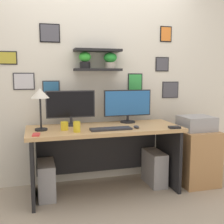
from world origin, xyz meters
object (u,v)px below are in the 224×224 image
scissors_tray (174,127)px  computer_mouse (136,127)px  desk (103,144)px  water_cup (77,127)px  printer (196,123)px  monitor_right (128,105)px  drawer_cabinet (195,157)px  monitor_left (71,106)px  coffee_mug (64,126)px  keyboard (111,129)px  desk_lamp (40,97)px  computer_tower_left (46,180)px  computer_tower_right (154,168)px  cell_phone (36,135)px

scissors_tray → computer_mouse: bearing=163.2°
desk → water_cup: water_cup is taller
computer_mouse → printer: size_ratio=0.24×
monitor_right → drawer_cabinet: size_ratio=0.89×
monitor_left → coffee_mug: bearing=-111.2°
keyboard → printer: bearing=6.3°
monitor_left → desk_lamp: (-0.34, -0.22, 0.13)m
monitor_left → drawer_cabinet: 1.63m
coffee_mug → water_cup: size_ratio=0.82×
drawer_cabinet → computer_tower_left: bearing=177.3°
computer_tower_left → computer_tower_right: size_ratio=0.98×
computer_mouse → computer_tower_left: bearing=168.3°
coffee_mug → cell_phone: bearing=-150.0°
desk_lamp → computer_tower_right: (1.32, 0.05, -0.90)m
computer_tower_right → drawer_cabinet: bearing=-11.1°
scissors_tray → coffee_mug: bearing=168.7°
monitor_left → desk: bearing=-25.2°
desk → computer_tower_right: bearing=-0.3°
desk → monitor_right: size_ratio=2.89×
computer_tower_left → water_cup: bearing=-35.3°
monitor_right → coffee_mug: (-0.79, -0.27, -0.17)m
monitor_right → coffee_mug: 0.85m
coffee_mug → computer_tower_right: coffee_mug is taller
monitor_left → monitor_right: monitor_left is taller
computer_mouse → coffee_mug: size_ratio=1.00×
coffee_mug → water_cup: water_cup is taller
desk → monitor_left: (-0.34, 0.16, 0.43)m
drawer_cabinet → printer: bearing=0.0°
coffee_mug → water_cup: 0.17m
desk_lamp → water_cup: 0.49m
keyboard → printer: (1.11, 0.12, -0.01)m
scissors_tray → drawer_cabinet: scissors_tray is taller
desk_lamp → printer: bearing=-1.4°
desk_lamp → drawer_cabinet: (1.82, -0.04, -0.77)m
water_cup → computer_tower_right: (0.97, 0.24, -0.60)m
desk → drawer_cabinet: size_ratio=2.56×
keyboard → desk_lamp: 0.81m
scissors_tray → desk: bearing=154.7°
keyboard → computer_mouse: size_ratio=4.89×
drawer_cabinet → computer_tower_right: 0.52m
drawer_cabinet → computer_tower_left: drawer_cabinet is taller
cell_phone → printer: (1.87, 0.17, -0.01)m
keyboard → drawer_cabinet: bearing=6.3°
water_cup → coffee_mug: bearing=129.5°
desk → scissors_tray: scissors_tray is taller
keyboard → computer_mouse: computer_mouse is taller
monitor_right → computer_tower_left: 1.27m
computer_mouse → computer_tower_right: size_ratio=0.22×
drawer_cabinet → desk: bearing=174.9°
coffee_mug → water_cup: bearing=-50.5°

